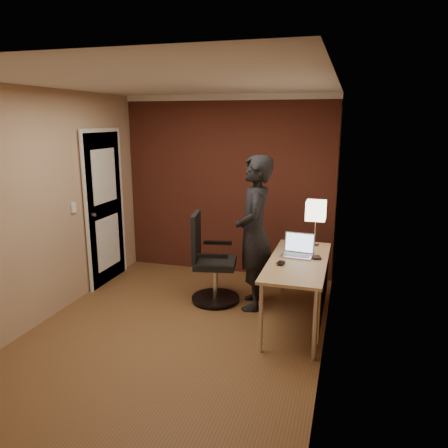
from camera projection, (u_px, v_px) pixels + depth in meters
The scene contains 8 objects.
room at pixel (200, 181), 5.81m from camera, with size 4.00×4.00×4.00m.
desk at pixel (305, 272), 4.60m from camera, with size 0.60×1.50×0.73m.
desk_lamp at pixel (316, 211), 5.00m from camera, with size 0.22×0.22×0.54m.
laptop at pixel (298, 249), 4.75m from camera, with size 0.35×0.29×0.23m.
mouse at pixel (281, 263), 4.43m from camera, with size 0.06×0.10×0.03m, color black.
wallet at pixel (316, 258), 4.63m from camera, with size 0.09×0.11×0.02m, color black.
office_chair at pixel (210, 264), 5.25m from camera, with size 0.58×0.65×1.07m.
person at pixel (254, 233), 5.01m from camera, with size 0.65×0.43×1.79m, color black.
Camera 1 is at (1.65, -3.93, 2.17)m, focal length 35.00 mm.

